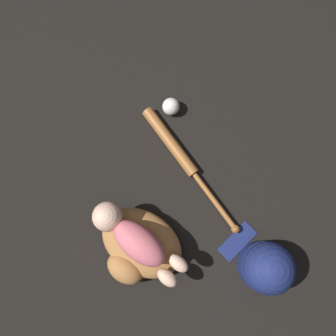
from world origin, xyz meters
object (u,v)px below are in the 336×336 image
(baseball_glove, at_px, (139,247))
(baseball_cap, at_px, (267,267))
(baby_figure, at_px, (133,238))
(baseball, at_px, (171,107))
(baseball_bat, at_px, (179,153))

(baseball_glove, relative_size, baseball_cap, 1.46)
(baby_figure, height_order, baseball, baby_figure)
(baseball_glove, distance_m, baseball_bat, 0.38)
(baseball_glove, relative_size, baby_figure, 1.01)
(baseball_bat, bearing_deg, baseball_glove, 123.93)
(baseball_glove, bearing_deg, baby_figure, -12.64)
(baby_figure, height_order, baseball_cap, baby_figure)
(baseball_glove, relative_size, baseball, 5.37)
(baby_figure, distance_m, baseball_cap, 0.47)
(baseball_glove, xyz_separation_m, baby_figure, (0.03, -0.01, 0.10))
(baseball_cap, bearing_deg, baseball_glove, 47.53)
(baseball_cap, bearing_deg, baseball, -5.11)
(baseball, distance_m, baseball_cap, 0.68)
(baby_figure, relative_size, baseball, 5.33)
(baseball_bat, xyz_separation_m, baseball, (0.17, -0.08, 0.01))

